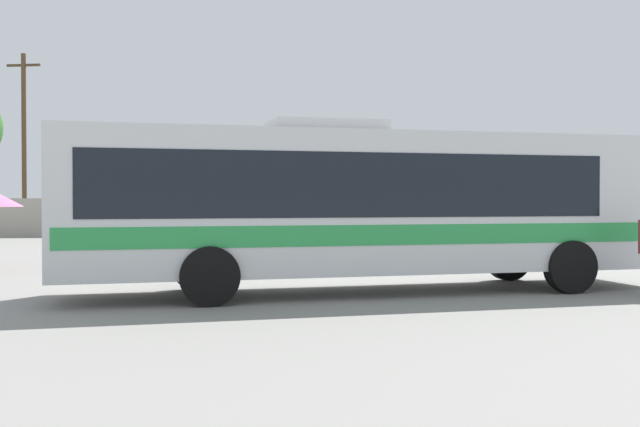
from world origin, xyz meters
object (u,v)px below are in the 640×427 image
(parked_car_leftmost_silver, at_px, (117,223))
(utility_pole_near, at_px, (24,141))
(roadside_tree_midleft, at_px, (132,166))
(parked_car_second_silver, at_px, (241,223))
(coach_bus_silver_green, at_px, (363,201))

(parked_car_leftmost_silver, relative_size, utility_pole_near, 0.48)
(utility_pole_near, distance_m, roadside_tree_midleft, 6.05)
(parked_car_second_silver, bearing_deg, utility_pole_near, 150.38)
(coach_bus_silver_green, bearing_deg, roadside_tree_midleft, 105.90)
(parked_car_leftmost_silver, relative_size, roadside_tree_midleft, 0.85)
(parked_car_second_silver, distance_m, utility_pole_near, 13.44)
(parked_car_leftmost_silver, bearing_deg, utility_pole_near, 130.58)
(parked_car_second_silver, height_order, roadside_tree_midleft, roadside_tree_midleft)
(utility_pole_near, bearing_deg, roadside_tree_midleft, 30.78)
(parked_car_leftmost_silver, distance_m, parked_car_second_silver, 5.44)
(coach_bus_silver_green, distance_m, roadside_tree_midleft, 30.00)
(coach_bus_silver_green, relative_size, parked_car_second_silver, 2.90)
(coach_bus_silver_green, relative_size, utility_pole_near, 1.31)
(parked_car_second_silver, height_order, utility_pole_near, utility_pole_near)
(coach_bus_silver_green, xyz_separation_m, parked_car_leftmost_silver, (-7.61, 19.10, -1.01))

